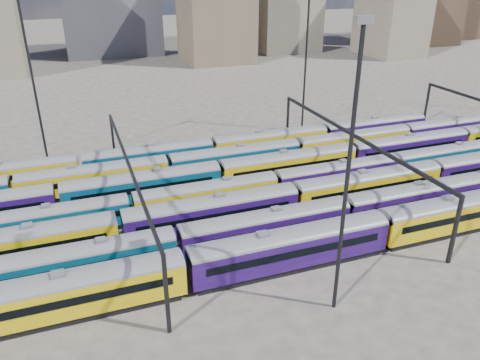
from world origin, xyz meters
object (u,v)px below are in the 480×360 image
object	(u,v)px
rake_1	(416,196)
rake_0	(291,244)
mast_2	(348,168)
rake_2	(212,210)

from	to	relation	value
rake_1	rake_0	bearing A→B (deg)	-165.70
mast_2	rake_2	bearing A→B (deg)	110.91
rake_1	rake_2	size ratio (longest dim) A/B	1.33
rake_2	mast_2	xyz separation A→B (m)	(6.49, -17.00, 11.22)
rake_1	rake_2	bearing A→B (deg)	168.66
rake_2	mast_2	bearing A→B (deg)	-69.09
rake_0	mast_2	bearing A→B (deg)	-80.32
rake_0	rake_2	xyz separation A→B (m)	(-5.30, 10.00, -0.09)
rake_1	rake_2	distance (m)	25.42
rake_1	mast_2	bearing A→B (deg)	-146.93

